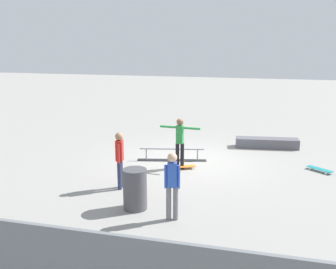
% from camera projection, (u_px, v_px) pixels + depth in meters
% --- Properties ---
extents(ground_plane, '(60.00, 60.00, 0.00)m').
position_uv_depth(ground_plane, '(189.00, 161.00, 12.85)').
color(ground_plane, gray).
extents(grind_rail, '(2.28, 0.71, 0.42)m').
position_uv_depth(grind_rail, '(172.00, 155.00, 12.89)').
color(grind_rail, black).
rests_on(grind_rail, ground_plane).
extents(skate_ledge, '(2.31, 0.80, 0.36)m').
position_uv_depth(skate_ledge, '(267.00, 143.00, 14.42)').
color(skate_ledge, '#595960').
rests_on(skate_ledge, ground_plane).
extents(skater_main, '(1.27, 0.22, 1.58)m').
position_uv_depth(skater_main, '(180.00, 139.00, 11.95)').
color(skater_main, black).
rests_on(skater_main, ground_plane).
extents(skateboard_main, '(0.80, 0.55, 0.09)m').
position_uv_depth(skateboard_main, '(183.00, 167.00, 12.03)').
color(skateboard_main, orange).
rests_on(skateboard_main, ground_plane).
extents(bystander_red_shirt, '(0.21, 0.35, 1.54)m').
position_uv_depth(bystander_red_shirt, '(120.00, 157.00, 10.29)').
color(bystander_red_shirt, '#2D3351').
rests_on(bystander_red_shirt, ground_plane).
extents(bystander_blue_shirt, '(0.35, 0.22, 1.54)m').
position_uv_depth(bystander_blue_shirt, '(172.00, 183.00, 8.45)').
color(bystander_blue_shirt, slate).
rests_on(bystander_blue_shirt, ground_plane).
extents(loose_skateboard_teal, '(0.76, 0.65, 0.09)m').
position_uv_depth(loose_skateboard_teal, '(320.00, 169.00, 11.82)').
color(loose_skateboard_teal, teal).
rests_on(loose_skateboard_teal, ground_plane).
extents(trash_bin, '(0.56, 0.56, 0.97)m').
position_uv_depth(trash_bin, '(135.00, 189.00, 9.12)').
color(trash_bin, '#47474C').
rests_on(trash_bin, ground_plane).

